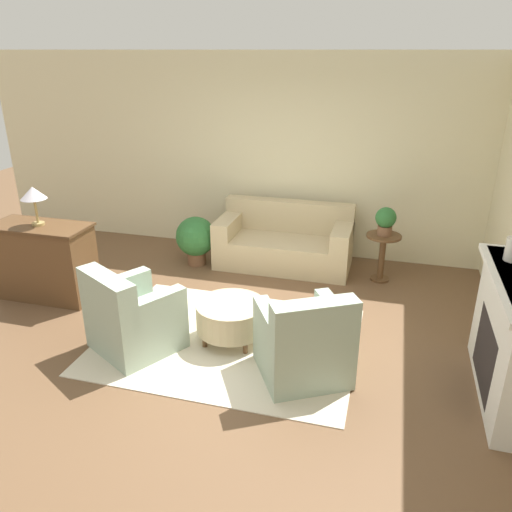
{
  "coord_description": "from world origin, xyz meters",
  "views": [
    {
      "loc": [
        1.47,
        -4.21,
        2.8
      ],
      "look_at": [
        0.15,
        0.55,
        0.75
      ],
      "focal_mm": 35.0,
      "sensor_mm": 36.0,
      "label": 1
    }
  ],
  "objects_px": {
    "side_table": "(382,250)",
    "table_lamp": "(33,195)",
    "ottoman_table": "(231,316)",
    "armchair_left": "(131,318)",
    "armchair_right": "(305,344)",
    "potted_plant_on_side_table": "(386,220)",
    "dresser": "(45,260)",
    "couch": "(285,243)",
    "potted_plant_floor": "(196,238)"
  },
  "relations": [
    {
      "from": "armchair_left",
      "to": "armchair_right",
      "type": "bearing_deg",
      "value": 0.0
    },
    {
      "from": "ottoman_table",
      "to": "potted_plant_on_side_table",
      "type": "height_order",
      "value": "potted_plant_on_side_table"
    },
    {
      "from": "couch",
      "to": "side_table",
      "type": "bearing_deg",
      "value": -7.67
    },
    {
      "from": "side_table",
      "to": "ottoman_table",
      "type": "bearing_deg",
      "value": -126.7
    },
    {
      "from": "ottoman_table",
      "to": "potted_plant_floor",
      "type": "bearing_deg",
      "value": 121.75
    },
    {
      "from": "armchair_left",
      "to": "potted_plant_on_side_table",
      "type": "distance_m",
      "value": 3.32
    },
    {
      "from": "side_table",
      "to": "potted_plant_floor",
      "type": "relative_size",
      "value": 0.92
    },
    {
      "from": "side_table",
      "to": "potted_plant_on_side_table",
      "type": "relative_size",
      "value": 1.74
    },
    {
      "from": "potted_plant_on_side_table",
      "to": "couch",
      "type": "bearing_deg",
      "value": 172.33
    },
    {
      "from": "potted_plant_on_side_table",
      "to": "table_lamp",
      "type": "relative_size",
      "value": 0.79
    },
    {
      "from": "dresser",
      "to": "table_lamp",
      "type": "xyz_separation_m",
      "value": [
        -0.0,
        0.0,
        0.81
      ]
    },
    {
      "from": "dresser",
      "to": "table_lamp",
      "type": "distance_m",
      "value": 0.81
    },
    {
      "from": "armchair_right",
      "to": "potted_plant_on_side_table",
      "type": "distance_m",
      "value": 2.45
    },
    {
      "from": "dresser",
      "to": "potted_plant_floor",
      "type": "bearing_deg",
      "value": 46.02
    },
    {
      "from": "ottoman_table",
      "to": "potted_plant_on_side_table",
      "type": "xyz_separation_m",
      "value": [
        1.42,
        1.91,
        0.55
      ]
    },
    {
      "from": "couch",
      "to": "armchair_left",
      "type": "xyz_separation_m",
      "value": [
        -0.99,
        -2.51,
        0.03
      ]
    },
    {
      "from": "ottoman_table",
      "to": "side_table",
      "type": "relative_size",
      "value": 1.14
    },
    {
      "from": "armchair_right",
      "to": "potted_plant_on_side_table",
      "type": "bearing_deg",
      "value": 75.97
    },
    {
      "from": "armchair_right",
      "to": "ottoman_table",
      "type": "height_order",
      "value": "armchair_right"
    },
    {
      "from": "ottoman_table",
      "to": "table_lamp",
      "type": "distance_m",
      "value": 2.67
    },
    {
      "from": "dresser",
      "to": "potted_plant_floor",
      "type": "height_order",
      "value": "dresser"
    },
    {
      "from": "ottoman_table",
      "to": "side_table",
      "type": "distance_m",
      "value": 2.38
    },
    {
      "from": "side_table",
      "to": "table_lamp",
      "type": "bearing_deg",
      "value": -158.16
    },
    {
      "from": "armchair_right",
      "to": "potted_plant_floor",
      "type": "distance_m",
      "value": 2.92
    },
    {
      "from": "dresser",
      "to": "potted_plant_floor",
      "type": "distance_m",
      "value": 1.96
    },
    {
      "from": "armchair_left",
      "to": "armchair_right",
      "type": "height_order",
      "value": "same"
    },
    {
      "from": "ottoman_table",
      "to": "side_table",
      "type": "bearing_deg",
      "value": 53.3
    },
    {
      "from": "couch",
      "to": "potted_plant_on_side_table",
      "type": "bearing_deg",
      "value": -7.67
    },
    {
      "from": "dresser",
      "to": "potted_plant_on_side_table",
      "type": "height_order",
      "value": "potted_plant_on_side_table"
    },
    {
      "from": "potted_plant_floor",
      "to": "table_lamp",
      "type": "bearing_deg",
      "value": -133.98
    },
    {
      "from": "couch",
      "to": "armchair_right",
      "type": "bearing_deg",
      "value": -73.61
    },
    {
      "from": "armchair_left",
      "to": "couch",
      "type": "bearing_deg",
      "value": 68.42
    },
    {
      "from": "dresser",
      "to": "potted_plant_on_side_table",
      "type": "relative_size",
      "value": 3.26
    },
    {
      "from": "ottoman_table",
      "to": "table_lamp",
      "type": "bearing_deg",
      "value": 171.77
    },
    {
      "from": "armchair_left",
      "to": "dresser",
      "type": "xyz_separation_m",
      "value": [
        -1.56,
        0.78,
        0.13
      ]
    },
    {
      "from": "couch",
      "to": "potted_plant_floor",
      "type": "relative_size",
      "value": 2.66
    },
    {
      "from": "potted_plant_floor",
      "to": "dresser",
      "type": "bearing_deg",
      "value": -133.98
    },
    {
      "from": "armchair_right",
      "to": "potted_plant_on_side_table",
      "type": "relative_size",
      "value": 2.82
    },
    {
      "from": "armchair_left",
      "to": "dresser",
      "type": "bearing_deg",
      "value": 153.32
    },
    {
      "from": "armchair_left",
      "to": "ottoman_table",
      "type": "height_order",
      "value": "armchair_left"
    },
    {
      "from": "dresser",
      "to": "armchair_left",
      "type": "bearing_deg",
      "value": -26.68
    },
    {
      "from": "armchair_left",
      "to": "dresser",
      "type": "distance_m",
      "value": 1.75
    },
    {
      "from": "table_lamp",
      "to": "armchair_left",
      "type": "bearing_deg",
      "value": -26.68
    },
    {
      "from": "couch",
      "to": "potted_plant_on_side_table",
      "type": "distance_m",
      "value": 1.43
    },
    {
      "from": "dresser",
      "to": "potted_plant_floor",
      "type": "xyz_separation_m",
      "value": [
        1.36,
        1.41,
        -0.09
      ]
    },
    {
      "from": "couch",
      "to": "table_lamp",
      "type": "height_order",
      "value": "table_lamp"
    },
    {
      "from": "side_table",
      "to": "armchair_left",
      "type": "bearing_deg",
      "value": -134.77
    },
    {
      "from": "couch",
      "to": "dresser",
      "type": "relative_size",
      "value": 1.55
    },
    {
      "from": "ottoman_table",
      "to": "table_lamp",
      "type": "height_order",
      "value": "table_lamp"
    },
    {
      "from": "armchair_right",
      "to": "dresser",
      "type": "bearing_deg",
      "value": 166.62
    }
  ]
}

